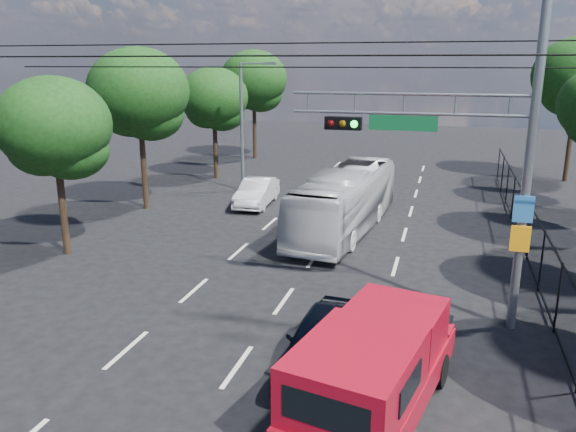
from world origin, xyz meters
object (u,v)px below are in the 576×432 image
(signal_mast, at_px, (481,135))
(navy_hatchback, at_px, (325,340))
(white_bus, at_px, (345,201))
(red_pickup, at_px, (375,367))
(white_van, at_px, (257,192))

(signal_mast, xyz_separation_m, navy_hatchback, (-3.28, -3.38, -4.56))
(navy_hatchback, relative_size, white_bus, 0.41)
(white_bus, bearing_deg, red_pickup, -71.13)
(navy_hatchback, bearing_deg, red_pickup, -46.95)
(signal_mast, bearing_deg, white_bus, 121.73)
(signal_mast, xyz_separation_m, white_van, (-9.96, 11.11, -4.56))
(navy_hatchback, height_order, white_van, navy_hatchback)
(red_pickup, xyz_separation_m, white_bus, (-2.94, 12.86, 0.22))
(navy_hatchback, relative_size, white_van, 0.97)
(navy_hatchback, height_order, white_bus, white_bus)
(signal_mast, distance_m, white_van, 15.60)
(signal_mast, relative_size, navy_hatchback, 2.37)
(navy_hatchback, xyz_separation_m, white_van, (-6.67, 14.49, -0.00))
(red_pickup, height_order, navy_hatchback, red_pickup)
(red_pickup, distance_m, navy_hatchback, 2.20)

